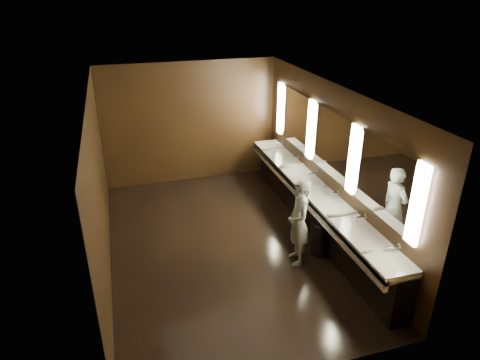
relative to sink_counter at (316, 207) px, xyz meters
name	(u,v)px	position (x,y,z in m)	size (l,w,h in m)	color
floor	(224,244)	(-1.79, 0.00, -0.50)	(6.00, 6.00, 0.00)	black
ceiling	(221,92)	(-1.79, 0.00, 2.30)	(4.00, 6.00, 0.02)	#2D2D2B
wall_back	(190,123)	(-1.79, 3.00, 0.90)	(4.00, 0.02, 2.80)	black
wall_front	(292,283)	(-1.79, -3.00, 0.90)	(4.00, 0.02, 2.80)	black
wall_left	(99,189)	(-3.79, 0.00, 0.90)	(0.02, 6.00, 2.80)	black
wall_right	(330,162)	(0.21, 0.00, 0.90)	(0.02, 6.00, 2.80)	black
sink_counter	(316,207)	(0.00, 0.00, 0.00)	(0.55, 5.40, 1.01)	black
mirror_band	(331,143)	(0.19, 0.00, 1.25)	(0.06, 5.03, 1.15)	#FAF5CE
person	(299,223)	(-0.73, -0.84, 0.26)	(0.55, 0.36, 1.50)	#8FB5D6
trash_bin	(321,237)	(-0.22, -0.71, -0.20)	(0.39, 0.39, 0.60)	black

